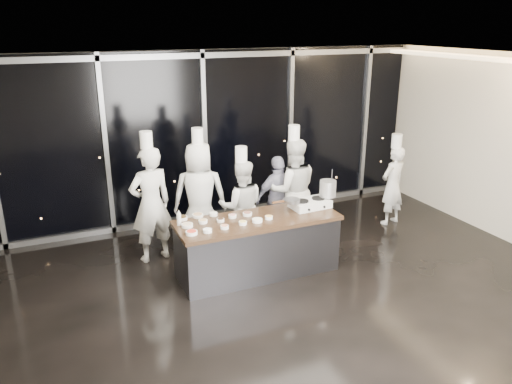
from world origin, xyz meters
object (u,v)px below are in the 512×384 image
chef_center (242,206)px  chef_right (293,189)px  guest (278,198)px  chef_left (200,195)px  demo_counter (258,246)px  chef_side (393,184)px  stove (310,204)px  chef_far_left (151,203)px  frying_pan (291,201)px  stock_pot (328,188)px

chef_center → chef_right: (0.99, 0.09, 0.12)m
chef_center → guest: 0.81m
guest → chef_left: bearing=-13.1°
demo_counter → chef_side: (3.13, 0.84, 0.33)m
guest → chef_right: 0.29m
chef_left → guest: size_ratio=1.37×
chef_center → guest: size_ratio=1.19×
stove → guest: 1.00m
chef_right → chef_side: (2.05, -0.12, -0.13)m
chef_far_left → chef_side: bearing=164.3°
stove → chef_center: 1.16m
demo_counter → chef_center: chef_center is taller
chef_far_left → chef_center: chef_far_left is taller
chef_left → chef_side: 3.66m
chef_left → chef_center: chef_left is taller
demo_counter → chef_right: chef_right is taller
stove → chef_far_left: chef_far_left is taller
chef_far_left → chef_side: 4.50m
frying_pan → chef_center: chef_center is taller
chef_center → chef_right: bearing=-158.0°
chef_center → guest: bearing=-147.7°
chef_right → frying_pan: bearing=75.4°
stove → frying_pan: 0.35m
demo_counter → chef_left: bearing=111.3°
demo_counter → stock_pot: bearing=4.9°
stove → chef_right: chef_right is taller
chef_far_left → chef_left: (0.85, 0.17, -0.03)m
chef_center → chef_side: (3.05, -0.02, -0.01)m
stock_pot → guest: size_ratio=0.17×
chef_far_left → guest: (2.22, -0.04, -0.21)m
stock_pot → chef_far_left: chef_far_left is taller
stove → chef_center: (-0.86, 0.76, -0.17)m
chef_far_left → stove: bearing=143.9°
chef_left → stove: bearing=157.5°
frying_pan → chef_right: size_ratio=0.23×
stock_pot → chef_far_left: (-2.61, 1.01, -0.21)m
demo_counter → chef_center: 0.93m
chef_left → guest: chef_left is taller
chef_left → frying_pan: bearing=149.8°
stock_pot → chef_far_left: bearing=158.9°
chef_left → chef_side: (3.63, -0.44, -0.15)m
demo_counter → chef_side: size_ratio=1.42×
stove → frying_pan: (-0.34, -0.00, 0.10)m
stock_pot → chef_far_left: 2.81m
frying_pan → chef_far_left: 2.21m
frying_pan → chef_far_left: bearing=149.3°
frying_pan → chef_right: (0.47, 0.86, -0.15)m
demo_counter → frying_pan: size_ratio=5.22×
chef_far_left → chef_left: 0.87m
chef_side → chef_left: bearing=-20.4°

